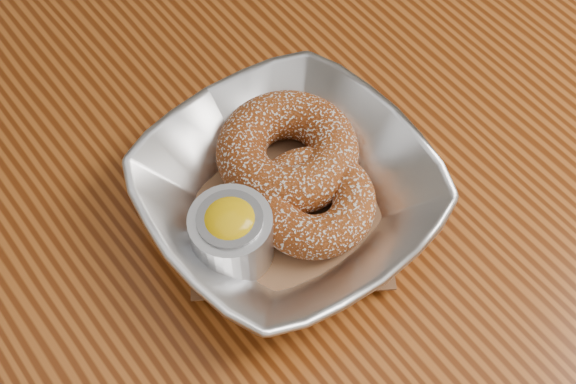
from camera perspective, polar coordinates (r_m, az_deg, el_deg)
table at (r=0.70m, az=-5.26°, el=-6.10°), size 1.20×0.80×0.75m
serving_bowl at (r=0.59m, az=0.00°, el=-0.23°), size 0.21×0.21×0.05m
parchment at (r=0.60m, az=0.00°, el=-1.06°), size 0.20×0.20×0.00m
donut_back at (r=0.60m, az=-0.04°, el=2.89°), size 0.14×0.14×0.04m
donut_front at (r=0.58m, az=1.82°, el=-0.70°), size 0.10×0.10×0.03m
ramekin at (r=0.56m, az=-4.04°, el=-2.98°), size 0.06×0.06×0.05m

